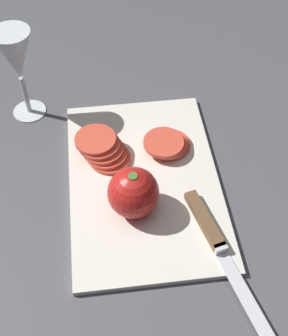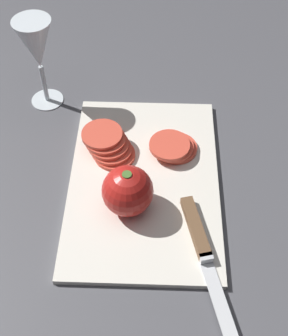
# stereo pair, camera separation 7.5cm
# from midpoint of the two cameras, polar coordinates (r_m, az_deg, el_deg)

# --- Properties ---
(ground_plane) EXTENTS (3.00, 3.00, 0.00)m
(ground_plane) POSITION_cam_midpoint_polar(r_m,az_deg,el_deg) (0.79, 0.31, -1.60)
(ground_plane) COLOR #4C4C51
(cutting_board) EXTENTS (0.38, 0.25, 0.01)m
(cutting_board) POSITION_cam_midpoint_polar(r_m,az_deg,el_deg) (0.78, 2.76, -1.81)
(cutting_board) COLOR silver
(cutting_board) RESTS_ON ground_plane
(wine_glass) EXTENTS (0.07, 0.07, 0.18)m
(wine_glass) POSITION_cam_midpoint_polar(r_m,az_deg,el_deg) (0.86, -10.48, 14.08)
(wine_glass) COLOR silver
(wine_glass) RESTS_ON ground_plane
(whole_tomato) EXTENTS (0.08, 0.08, 0.08)m
(whole_tomato) POSITION_cam_midpoint_polar(r_m,az_deg,el_deg) (0.71, 1.01, -2.99)
(whole_tomato) COLOR red
(whole_tomato) RESTS_ON cutting_board
(knife) EXTENTS (0.28, 0.09, 0.01)m
(knife) POSITION_cam_midpoint_polar(r_m,az_deg,el_deg) (0.71, 10.04, -9.34)
(knife) COLOR silver
(knife) RESTS_ON cutting_board
(tomato_slice_stack_near) EXTENTS (0.08, 0.08, 0.02)m
(tomato_slice_stack_near) POSITION_cam_midpoint_polar(r_m,az_deg,el_deg) (0.81, 6.24, 2.44)
(tomato_slice_stack_near) COLOR #DB4C38
(tomato_slice_stack_near) RESTS_ON cutting_board
(tomato_slice_stack_far) EXTENTS (0.09, 0.09, 0.04)m
(tomato_slice_stack_far) POSITION_cam_midpoint_polar(r_m,az_deg,el_deg) (0.80, -1.70, 2.71)
(tomato_slice_stack_far) COLOR #DB4C38
(tomato_slice_stack_far) RESTS_ON cutting_board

